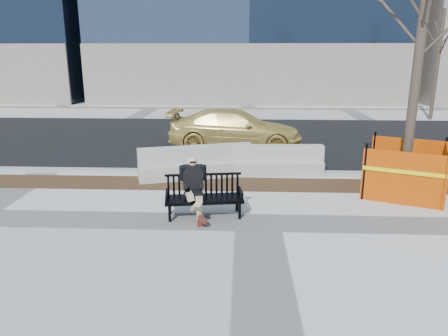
{
  "coord_description": "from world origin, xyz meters",
  "views": [
    {
      "loc": [
        -0.34,
        -8.12,
        3.41
      ],
      "look_at": [
        -0.75,
        0.9,
        0.92
      ],
      "focal_mm": 33.52,
      "sensor_mm": 36.0,
      "label": 1
    }
  ],
  "objects": [
    {
      "name": "ground",
      "position": [
        0.0,
        0.0,
        0.0
      ],
      "size": [
        120.0,
        120.0,
        0.0
      ],
      "primitive_type": "plane",
      "color": "beige",
      "rests_on": "ground"
    },
    {
      "name": "mulch_strip",
      "position": [
        0.0,
        2.6,
        0.0
      ],
      "size": [
        40.0,
        1.2,
        0.02
      ],
      "primitive_type": "cube",
      "color": "#47301C",
      "rests_on": "ground"
    },
    {
      "name": "asphalt_street",
      "position": [
        0.0,
        8.8,
        0.0
      ],
      "size": [
        60.0,
        10.4,
        0.01
      ],
      "primitive_type": "cube",
      "color": "black",
      "rests_on": "ground"
    },
    {
      "name": "curb",
      "position": [
        0.0,
        3.55,
        0.06
      ],
      "size": [
        60.0,
        0.25,
        0.12
      ],
      "primitive_type": "cube",
      "color": "#9E9B93",
      "rests_on": "ground"
    },
    {
      "name": "bench",
      "position": [
        -1.15,
        0.3,
        0.0
      ],
      "size": [
        1.77,
        0.86,
        0.9
      ],
      "primitive_type": null,
      "rotation": [
        0.0,
        0.0,
        0.15
      ],
      "color": "black",
      "rests_on": "ground"
    },
    {
      "name": "seated_man",
      "position": [
        -1.37,
        0.31,
        0.0
      ],
      "size": [
        0.7,
        1.01,
        1.31
      ],
      "primitive_type": null,
      "rotation": [
        0.0,
        0.0,
        0.15
      ],
      "color": "black",
      "rests_on": "ground"
    },
    {
      "name": "tree_fence",
      "position": [
        3.69,
        2.01,
        0.0
      ],
      "size": [
        3.6,
        3.6,
        6.86
      ],
      "primitive_type": null,
      "rotation": [
        0.0,
        0.0,
        -0.4
      ],
      "color": "#E14C02",
      "rests_on": "ground"
    },
    {
      "name": "sedan",
      "position": [
        -0.61,
        7.1,
        0.0
      ],
      "size": [
        5.0,
        2.32,
        1.42
      ],
      "primitive_type": "imported",
      "rotation": [
        0.0,
        0.0,
        1.5
      ],
      "color": "tan",
      "rests_on": "ground"
    },
    {
      "name": "jersey_barrier_left",
      "position": [
        -1.64,
        3.2,
        0.0
      ],
      "size": [
        3.25,
        1.57,
        0.92
      ],
      "primitive_type": null,
      "rotation": [
        0.0,
        0.0,
        0.3
      ],
      "color": "#ABA8A0",
      "rests_on": "ground"
    },
    {
      "name": "jersey_barrier_right",
      "position": [
        0.44,
        3.56,
        0.0
      ],
      "size": [
        3.11,
        0.77,
        0.88
      ],
      "primitive_type": null,
      "rotation": [
        0.0,
        0.0,
        0.05
      ],
      "color": "#ADAAA2",
      "rests_on": "ground"
    },
    {
      "name": "far_tree_right",
      "position": [
        9.63,
        14.47,
        0.0
      ],
      "size": [
        2.78,
        2.78,
        6.01
      ],
      "primitive_type": null,
      "rotation": [
        0.0,
        0.0,
        0.29
      ],
      "color": "#483B2E",
      "rests_on": "ground"
    }
  ]
}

